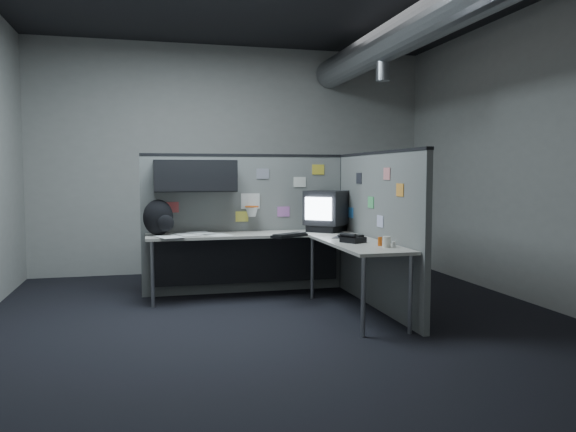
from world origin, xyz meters
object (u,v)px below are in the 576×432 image
object	(u,v)px
desk	(277,246)
monitor	(326,210)
backpack	(159,218)
phone	(353,239)
keyboard	(290,235)

from	to	relation	value
desk	monitor	bearing A→B (deg)	23.76
monitor	backpack	distance (m)	1.90
desk	phone	xyz separation A→B (m)	(0.58, -0.78, 0.15)
backpack	phone	bearing A→B (deg)	-45.93
desk	backpack	world-z (taller)	backpack
monitor	backpack	bearing A→B (deg)	177.56
monitor	keyboard	distance (m)	0.75
monitor	keyboard	bearing A→B (deg)	-143.20
phone	backpack	distance (m)	2.13
keyboard	backpack	xyz separation A→B (m)	(-1.35, 0.46, 0.17)
keyboard	phone	distance (m)	0.79
desk	keyboard	size ratio (longest dim) A/B	5.24
keyboard	backpack	size ratio (longest dim) A/B	1.12
desk	phone	world-z (taller)	phone
phone	keyboard	bearing A→B (deg)	108.32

